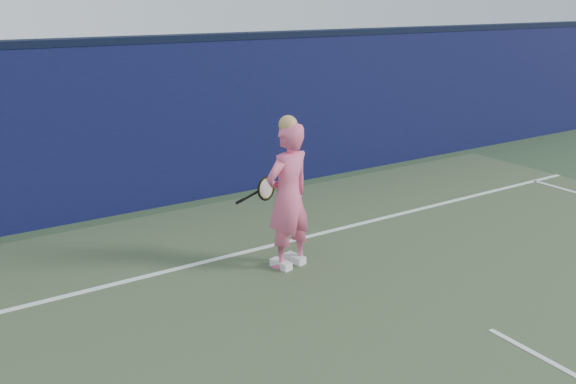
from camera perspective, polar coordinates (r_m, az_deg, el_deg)
backstop_wall at (r=10.15m, az=-5.59°, el=6.94°), size 24.00×0.40×2.50m
wall_cap at (r=9.99m, az=-5.81°, el=14.28°), size 24.00×0.42×0.10m
player at (r=7.20m, az=0.00°, el=-0.37°), size 0.73×0.55×1.86m
racket at (r=7.48m, az=-2.26°, el=0.23°), size 0.58×0.15×0.31m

